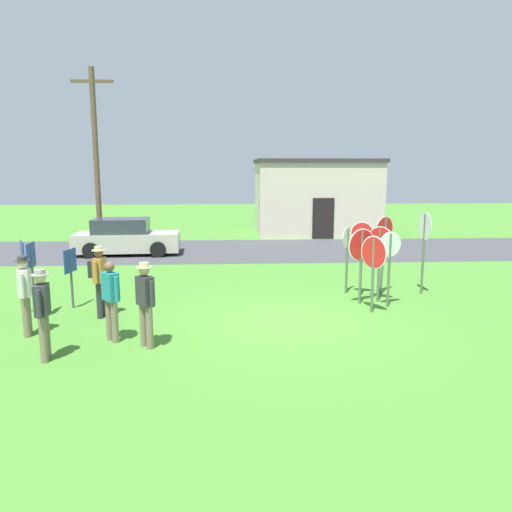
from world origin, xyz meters
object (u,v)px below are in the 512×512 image
Objects in this scene: info_panel_leftmost at (32,266)px; stop_sign_leaning_right at (373,261)px; person_holding_notes at (99,276)px; person_with_sunhat at (111,297)px; parked_car_on_street at (126,238)px; stop_sign_rear_left at (380,251)px; person_on_left at (25,291)px; person_near_signs at (43,310)px; utility_pole at (96,156)px; info_panel_middle at (71,268)px; person_in_teal at (145,300)px; stop_sign_low_front at (424,238)px; stop_sign_center_cluster at (347,249)px; stop_sign_far_back at (362,253)px; stop_sign_leaning_left at (384,241)px; info_panel_rightmost at (23,264)px; stop_sign_nearest at (390,257)px; stop_sign_rear_right at (361,247)px.

stop_sign_leaning_right is at bearing 0.18° from info_panel_leftmost.
stop_sign_leaning_right reaches higher than person_holding_notes.
parked_car_on_street is at bearing 99.89° from person_with_sunhat.
stop_sign_rear_left is at bearing -43.96° from parked_car_on_street.
person_on_left is 1.00× the size of person_near_signs.
info_panel_middle is at bearing -79.85° from utility_pole.
person_on_left is at bearing 162.13° from person_in_teal.
stop_sign_low_front is 2.19m from stop_sign_center_cluster.
stop_sign_rear_left is 1.21× the size of person_with_sunhat.
person_holding_notes is at bearing -75.89° from utility_pole.
stop_sign_far_back is 1.04× the size of stop_sign_leaning_right.
stop_sign_far_back is at bearing -133.57° from stop_sign_leaning_left.
stop_sign_leaning_left is 1.12× the size of stop_sign_far_back.
person_holding_notes is (-6.48, -2.01, -0.27)m from stop_sign_center_cluster.
stop_sign_leaning_right is 1.06× the size of info_panel_leftmost.
info_panel_middle is at bearing -178.69° from stop_sign_rear_left.
stop_sign_center_cluster reaches higher than info_panel_rightmost.
person_with_sunhat is 1.87m from person_holding_notes.
info_panel_rightmost is at bearing -160.51° from info_panel_middle.
stop_sign_far_back is (-0.64, 0.34, 0.05)m from stop_sign_nearest.
info_panel_rightmost is at bearing 112.10° from person_on_left.
stop_sign_center_cluster is 8.29m from info_panel_leftmost.
parked_car_on_street is 2.43× the size of info_panel_rightmost.
parked_car_on_street is at bearing 134.48° from stop_sign_nearest.
stop_sign_far_back is 8.19m from info_panel_leftmost.
person_in_teal is at bearing -157.22° from stop_sign_leaning_right.
person_with_sunhat is at bearing -68.70° from person_holding_notes.
stop_sign_rear_left is at bearing 29.36° from person_in_teal.
person_on_left is at bearing -156.85° from stop_sign_center_cluster.
utility_pole is 13.94m from person_in_teal.
info_panel_leftmost is at bearing -169.03° from stop_sign_leaning_left.
person_with_sunhat is at bearing -74.86° from utility_pole.
person_holding_notes is at bearing 83.05° from person_near_signs.
info_panel_rightmost is (-9.42, -1.26, -0.30)m from stop_sign_leaning_left.
stop_sign_rear_right is (0.15, 1.65, 0.09)m from stop_sign_leaning_right.
stop_sign_center_cluster is at bearing 39.56° from person_in_teal.
stop_sign_center_cluster is 1.98m from stop_sign_leaning_right.
person_near_signs is 1.00× the size of person_holding_notes.
info_panel_leftmost is at bearing -92.22° from parked_car_on_street.
stop_sign_nearest is 8.80m from info_panel_leftmost.
person_on_left is at bearing 121.68° from person_near_signs.
stop_sign_rear_left is 8.38m from person_near_signs.
info_panel_leftmost is at bearing -51.12° from info_panel_rightmost.
info_panel_leftmost reaches higher than person_on_left.
stop_sign_low_front reaches higher than info_panel_leftmost.
stop_sign_far_back reaches higher than stop_sign_leaning_right.
person_with_sunhat is 0.97× the size of person_holding_notes.
stop_sign_low_front reaches higher than stop_sign_leaning_left.
stop_sign_rear_left is 1.03× the size of stop_sign_nearest.
stop_sign_center_cluster is (-0.64, 0.96, -0.11)m from stop_sign_rear_left.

